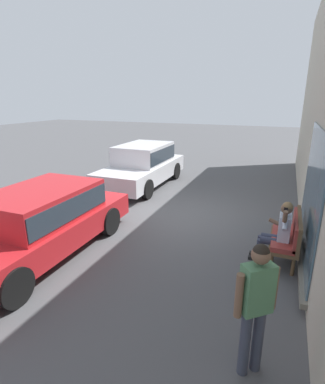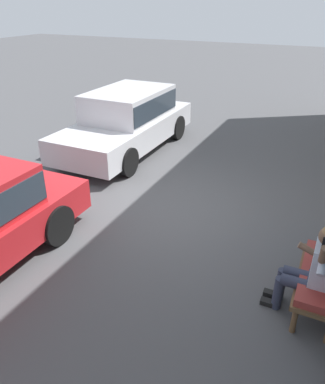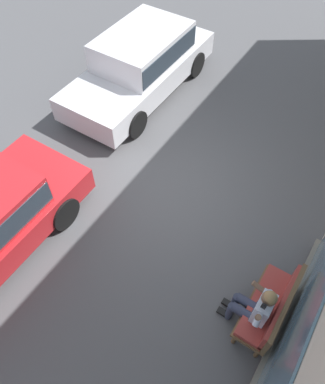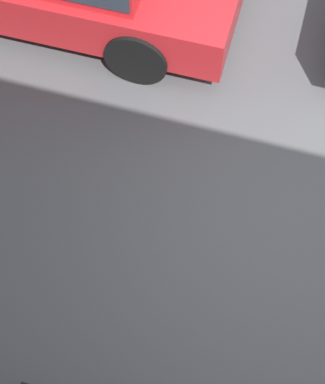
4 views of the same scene
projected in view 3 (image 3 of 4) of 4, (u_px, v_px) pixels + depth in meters
ground_plane at (166, 188)px, 7.93m from camera, size 60.00×60.00×0.00m
bench at (273, 307)px, 5.82m from camera, size 1.41×0.55×0.98m
person_on_phone at (256, 307)px, 5.67m from camera, size 0.73×0.74×1.31m
parked_car_near at (141, 62)px, 9.28m from camera, size 4.51×1.90×1.55m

